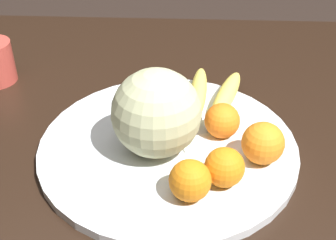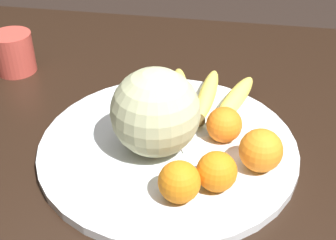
# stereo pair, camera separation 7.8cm
# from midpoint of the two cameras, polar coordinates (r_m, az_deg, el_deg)

# --- Properties ---
(kitchen_table) EXTENTS (1.62, 1.18, 0.73)m
(kitchen_table) POSITION_cam_midpoint_polar(r_m,az_deg,el_deg) (0.85, 6.48, -8.80)
(kitchen_table) COLOR black
(kitchen_table) RESTS_ON ground_plane
(fruit_bowl) EXTENTS (0.45, 0.45, 0.02)m
(fruit_bowl) POSITION_cam_midpoint_polar(r_m,az_deg,el_deg) (0.81, 2.74, -3.40)
(fruit_bowl) COLOR silver
(fruit_bowl) RESTS_ON kitchen_table
(melon) EXTENTS (0.15, 0.15, 0.15)m
(melon) POSITION_cam_midpoint_polar(r_m,az_deg,el_deg) (0.75, 1.39, 0.82)
(melon) COLOR #B2B789
(melon) RESTS_ON fruit_bowl
(banana_bunch) EXTENTS (0.18, 0.19, 0.03)m
(banana_bunch) POSITION_cam_midpoint_polar(r_m,az_deg,el_deg) (0.91, 7.23, 2.91)
(banana_bunch) COLOR #473819
(banana_bunch) RESTS_ON fruit_bowl
(orange_front_left) EXTENTS (0.07, 0.07, 0.07)m
(orange_front_left) POSITION_cam_midpoint_polar(r_m,az_deg,el_deg) (0.76, 14.16, -3.71)
(orange_front_left) COLOR orange
(orange_front_left) RESTS_ON fruit_bowl
(orange_front_right) EXTENTS (0.06, 0.06, 0.06)m
(orange_front_right) POSITION_cam_midpoint_polar(r_m,az_deg,el_deg) (0.81, 9.61, -0.67)
(orange_front_right) COLOR orange
(orange_front_right) RESTS_ON fruit_bowl
(orange_mid_center) EXTENTS (0.06, 0.06, 0.06)m
(orange_mid_center) POSITION_cam_midpoint_polar(r_m,az_deg,el_deg) (0.71, 9.10, -6.34)
(orange_mid_center) COLOR orange
(orange_mid_center) RESTS_ON fruit_bowl
(orange_back_left) EXTENTS (0.06, 0.06, 0.06)m
(orange_back_left) POSITION_cam_midpoint_polar(r_m,az_deg,el_deg) (0.69, 4.65, -7.66)
(orange_back_left) COLOR orange
(orange_back_left) RESTS_ON fruit_bowl
(produce_tag) EXTENTS (0.09, 0.07, 0.00)m
(produce_tag) POSITION_cam_midpoint_polar(r_m,az_deg,el_deg) (0.81, 7.23, -3.01)
(produce_tag) COLOR white
(produce_tag) RESTS_ON fruit_bowl
(ceramic_mug) EXTENTS (0.12, 0.09, 0.09)m
(ceramic_mug) POSITION_cam_midpoint_polar(r_m,az_deg,el_deg) (1.07, -16.49, 7.84)
(ceramic_mug) COLOR #B74238
(ceramic_mug) RESTS_ON kitchen_table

